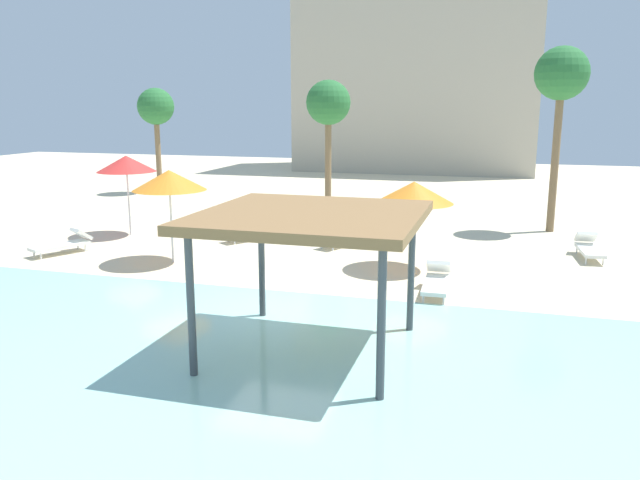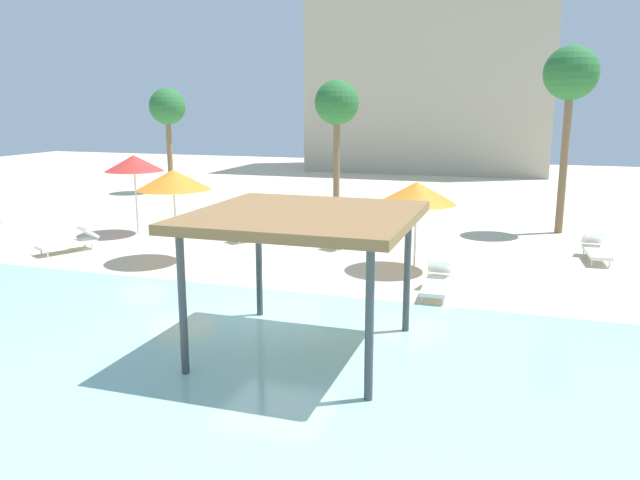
{
  "view_description": "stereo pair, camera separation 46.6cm",
  "coord_description": "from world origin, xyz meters",
  "px_view_note": "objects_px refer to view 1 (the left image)",
  "views": [
    {
      "loc": [
        4.72,
        -12.79,
        4.63
      ],
      "look_at": [
        0.43,
        2.0,
        1.3
      ],
      "focal_mm": 35.26,
      "sensor_mm": 36.0,
      "label": 1
    },
    {
      "loc": [
        5.17,
        -12.66,
        4.63
      ],
      "look_at": [
        0.43,
        2.0,
        1.3
      ],
      "focal_mm": 35.26,
      "sensor_mm": 36.0,
      "label": 2
    }
  ],
  "objects_px": {
    "palm_tree_1": "(562,78)",
    "palm_tree_2": "(156,109)",
    "lounge_chair_5": "(253,231)",
    "shade_pavilion": "(311,221)",
    "beach_umbrella_orange_1": "(169,180)",
    "lounge_chair_2": "(589,247)",
    "lounge_chair_1": "(345,236)",
    "lounge_chair_4": "(437,280)",
    "palm_tree_0": "(328,105)",
    "lounge_chair_3": "(65,243)",
    "beach_umbrella_orange_2": "(414,192)",
    "beach_umbrella_red_3": "(126,164)"
  },
  "relations": [
    {
      "from": "lounge_chair_5",
      "to": "lounge_chair_4",
      "type": "bearing_deg",
      "value": 90.61
    },
    {
      "from": "beach_umbrella_orange_1",
      "to": "lounge_chair_3",
      "type": "height_order",
      "value": "beach_umbrella_orange_1"
    },
    {
      "from": "lounge_chair_3",
      "to": "palm_tree_1",
      "type": "relative_size",
      "value": 0.3
    },
    {
      "from": "beach_umbrella_red_3",
      "to": "beach_umbrella_orange_2",
      "type": "bearing_deg",
      "value": -10.49
    },
    {
      "from": "lounge_chair_4",
      "to": "lounge_chair_5",
      "type": "bearing_deg",
      "value": -125.67
    },
    {
      "from": "lounge_chair_3",
      "to": "lounge_chair_4",
      "type": "distance_m",
      "value": 11.85
    },
    {
      "from": "beach_umbrella_red_3",
      "to": "lounge_chair_5",
      "type": "distance_m",
      "value": 5.14
    },
    {
      "from": "lounge_chair_1",
      "to": "lounge_chair_5",
      "type": "bearing_deg",
      "value": -63.88
    },
    {
      "from": "beach_umbrella_orange_1",
      "to": "lounge_chair_1",
      "type": "height_order",
      "value": "beach_umbrella_orange_1"
    },
    {
      "from": "shade_pavilion",
      "to": "lounge_chair_2",
      "type": "xyz_separation_m",
      "value": [
        6.01,
        9.61,
        -2.21
      ]
    },
    {
      "from": "lounge_chair_1",
      "to": "lounge_chair_4",
      "type": "bearing_deg",
      "value": 62.5
    },
    {
      "from": "lounge_chair_5",
      "to": "palm_tree_2",
      "type": "relative_size",
      "value": 0.35
    },
    {
      "from": "beach_umbrella_orange_2",
      "to": "lounge_chair_2",
      "type": "distance_m",
      "value": 6.08
    },
    {
      "from": "beach_umbrella_orange_2",
      "to": "palm_tree_0",
      "type": "distance_m",
      "value": 10.34
    },
    {
      "from": "lounge_chair_5",
      "to": "beach_umbrella_orange_1",
      "type": "bearing_deg",
      "value": 17.22
    },
    {
      "from": "palm_tree_0",
      "to": "palm_tree_2",
      "type": "height_order",
      "value": "palm_tree_0"
    },
    {
      "from": "lounge_chair_3",
      "to": "lounge_chair_5",
      "type": "height_order",
      "value": "same"
    },
    {
      "from": "beach_umbrella_orange_1",
      "to": "palm_tree_2",
      "type": "height_order",
      "value": "palm_tree_2"
    },
    {
      "from": "palm_tree_1",
      "to": "palm_tree_2",
      "type": "height_order",
      "value": "palm_tree_1"
    },
    {
      "from": "lounge_chair_1",
      "to": "lounge_chair_5",
      "type": "height_order",
      "value": "same"
    },
    {
      "from": "beach_umbrella_red_3",
      "to": "palm_tree_1",
      "type": "bearing_deg",
      "value": 18.5
    },
    {
      "from": "beach_umbrella_orange_1",
      "to": "palm_tree_1",
      "type": "bearing_deg",
      "value": 35.78
    },
    {
      "from": "lounge_chair_1",
      "to": "lounge_chair_4",
      "type": "xyz_separation_m",
      "value": [
        3.53,
        -4.66,
        0.0
      ]
    },
    {
      "from": "shade_pavilion",
      "to": "palm_tree_2",
      "type": "relative_size",
      "value": 0.72
    },
    {
      "from": "beach_umbrella_orange_1",
      "to": "lounge_chair_3",
      "type": "bearing_deg",
      "value": 179.34
    },
    {
      "from": "palm_tree_0",
      "to": "lounge_chair_4",
      "type": "bearing_deg",
      "value": -61.96
    },
    {
      "from": "lounge_chair_1",
      "to": "palm_tree_1",
      "type": "xyz_separation_m",
      "value": [
        6.77,
        4.44,
        5.21
      ]
    },
    {
      "from": "lounge_chair_5",
      "to": "palm_tree_1",
      "type": "height_order",
      "value": "palm_tree_1"
    },
    {
      "from": "beach_umbrella_orange_2",
      "to": "palm_tree_2",
      "type": "xyz_separation_m",
      "value": [
        -15.22,
        12.16,
        2.21
      ]
    },
    {
      "from": "shade_pavilion",
      "to": "lounge_chair_2",
      "type": "distance_m",
      "value": 11.55
    },
    {
      "from": "shade_pavilion",
      "to": "beach_umbrella_red_3",
      "type": "height_order",
      "value": "beach_umbrella_red_3"
    },
    {
      "from": "lounge_chair_5",
      "to": "palm_tree_1",
      "type": "bearing_deg",
      "value": 148.72
    },
    {
      "from": "beach_umbrella_red_3",
      "to": "palm_tree_0",
      "type": "height_order",
      "value": "palm_tree_0"
    },
    {
      "from": "beach_umbrella_orange_2",
      "to": "lounge_chair_2",
      "type": "height_order",
      "value": "beach_umbrella_orange_2"
    },
    {
      "from": "lounge_chair_2",
      "to": "lounge_chair_4",
      "type": "bearing_deg",
      "value": -43.51
    },
    {
      "from": "lounge_chair_5",
      "to": "palm_tree_0",
      "type": "distance_m",
      "value": 7.76
    },
    {
      "from": "beach_umbrella_red_3",
      "to": "palm_tree_2",
      "type": "height_order",
      "value": "palm_tree_2"
    },
    {
      "from": "shade_pavilion",
      "to": "palm_tree_1",
      "type": "height_order",
      "value": "palm_tree_1"
    },
    {
      "from": "beach_umbrella_orange_1",
      "to": "lounge_chair_2",
      "type": "xyz_separation_m",
      "value": [
        12.06,
        4.03,
        -2.13
      ]
    },
    {
      "from": "palm_tree_0",
      "to": "palm_tree_1",
      "type": "distance_m",
      "value": 9.36
    },
    {
      "from": "lounge_chair_1",
      "to": "palm_tree_1",
      "type": "bearing_deg",
      "value": 148.58
    },
    {
      "from": "beach_umbrella_orange_1",
      "to": "lounge_chair_2",
      "type": "height_order",
      "value": "beach_umbrella_orange_1"
    },
    {
      "from": "beach_umbrella_orange_2",
      "to": "lounge_chair_2",
      "type": "xyz_separation_m",
      "value": [
        5.06,
        2.81,
        -1.88
      ]
    },
    {
      "from": "beach_umbrella_orange_1",
      "to": "palm_tree_0",
      "type": "xyz_separation_m",
      "value": [
        2.07,
        9.98,
        2.13
      ]
    },
    {
      "from": "lounge_chair_3",
      "to": "palm_tree_1",
      "type": "height_order",
      "value": "palm_tree_1"
    },
    {
      "from": "beach_umbrella_orange_2",
      "to": "lounge_chair_4",
      "type": "xyz_separation_m",
      "value": [
        0.94,
        -2.26,
        -1.88
      ]
    },
    {
      "from": "lounge_chair_4",
      "to": "palm_tree_1",
      "type": "relative_size",
      "value": 0.29
    },
    {
      "from": "shade_pavilion",
      "to": "beach_umbrella_orange_2",
      "type": "bearing_deg",
      "value": 82.06
    },
    {
      "from": "lounge_chair_1",
      "to": "palm_tree_0",
      "type": "xyz_separation_m",
      "value": [
        -2.34,
        6.37,
        4.26
      ]
    },
    {
      "from": "lounge_chair_5",
      "to": "lounge_chair_2",
      "type": "bearing_deg",
      "value": 127.06
    }
  ]
}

